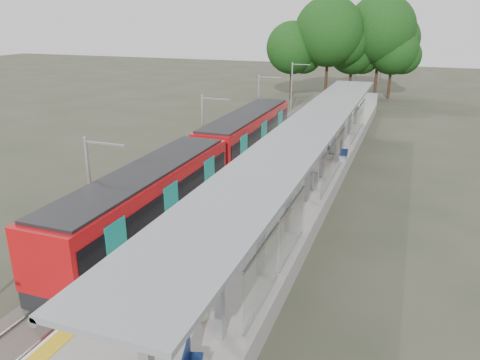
# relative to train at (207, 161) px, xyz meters

# --- Properties ---
(trackbed) EXTENTS (3.00, 70.00, 0.24)m
(trackbed) POSITION_rel_train_xyz_m (-0.00, 4.40, -1.93)
(trackbed) COLOR #59544C
(trackbed) RESTS_ON ground
(platform) EXTENTS (6.00, 50.00, 1.00)m
(platform) POSITION_rel_train_xyz_m (4.50, 4.40, -1.55)
(platform) COLOR gray
(platform) RESTS_ON ground
(tactile_strip) EXTENTS (0.60, 50.00, 0.02)m
(tactile_strip) POSITION_rel_train_xyz_m (1.95, 4.40, -1.04)
(tactile_strip) COLOR gold
(tactile_strip) RESTS_ON platform
(end_fence) EXTENTS (6.00, 0.10, 1.20)m
(end_fence) POSITION_rel_train_xyz_m (4.50, 29.35, -0.45)
(end_fence) COLOR #9EA0A5
(end_fence) RESTS_ON platform
(train) EXTENTS (2.74, 27.60, 3.62)m
(train) POSITION_rel_train_xyz_m (0.00, 0.00, 0.00)
(train) COLOR black
(train) RESTS_ON ground
(canopy) EXTENTS (3.27, 38.00, 3.66)m
(canopy) POSITION_rel_train_xyz_m (6.11, 0.59, 2.15)
(canopy) COLOR #9EA0A5
(canopy) RESTS_ON platform
(tree_cluster) EXTENTS (18.35, 12.30, 12.98)m
(tree_cluster) POSITION_rel_train_xyz_m (3.08, 37.80, 5.62)
(tree_cluster) COLOR #382316
(tree_cluster) RESTS_ON ground
(catenary_masts) EXTENTS (2.08, 48.16, 5.40)m
(catenary_masts) POSITION_rel_train_xyz_m (-1.72, 3.40, 0.86)
(catenary_masts) COLOR #9EA0A5
(catenary_masts) RESTS_ON ground
(bench_mid) EXTENTS (0.77, 1.54, 1.01)m
(bench_mid) POSITION_rel_train_xyz_m (6.23, 6.74, -0.52)
(bench_mid) COLOR navy
(bench_mid) RESTS_ON platform
(bench_far) EXTENTS (0.68, 1.73, 1.15)m
(bench_far) POSITION_rel_train_xyz_m (7.10, 6.68, -0.45)
(bench_far) COLOR navy
(bench_far) RESTS_ON platform
(info_pillar_near) EXTENTS (0.39, 0.39, 1.74)m
(info_pillar_near) POSITION_rel_train_xyz_m (5.57, -12.90, -0.30)
(info_pillar_near) COLOR beige
(info_pillar_near) RESTS_ON platform
(info_pillar_far) EXTENTS (0.40, 0.40, 1.77)m
(info_pillar_far) POSITION_rel_train_xyz_m (6.40, 7.93, -0.28)
(info_pillar_far) COLOR beige
(info_pillar_far) RESTS_ON platform
(litter_bin) EXTENTS (0.59, 0.59, 0.98)m
(litter_bin) POSITION_rel_train_xyz_m (6.43, 0.27, -0.56)
(litter_bin) COLOR #9EA0A5
(litter_bin) RESTS_ON platform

